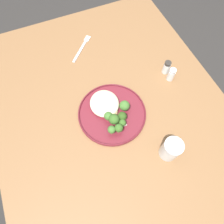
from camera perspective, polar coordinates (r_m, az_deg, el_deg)
ground at (r=1.56m, az=0.67°, el=-13.20°), size 6.00×6.00×0.00m
wooden_dining_table at (r=0.93m, az=1.11°, el=-4.23°), size 1.40×1.00×0.74m
dinner_plate at (r=0.86m, az=0.00°, el=-0.33°), size 0.29×0.29×0.02m
noodle_bed at (r=0.86m, az=-2.16°, el=2.46°), size 0.13×0.12×0.04m
seared_scallop_large_seared at (r=0.85m, az=0.38°, el=-0.09°), size 0.03×0.03×0.01m
seared_scallop_tiny_bay at (r=0.89m, az=-1.73°, el=5.14°), size 0.03×0.03×0.02m
seared_scallop_center_golden at (r=0.86m, az=0.64°, el=2.43°), size 0.03×0.03×0.02m
seared_scallop_tilted_round at (r=0.87m, az=-1.97°, el=2.54°), size 0.03×0.03×0.02m
seared_scallop_on_noodles at (r=0.85m, az=-4.40°, el=0.25°), size 0.03×0.03×0.01m
broccoli_floret_front_edge at (r=0.82m, az=-1.07°, el=-1.18°), size 0.04×0.04×0.05m
broccoli_floret_right_tilted at (r=0.81m, az=2.94°, el=-3.12°), size 0.03×0.03×0.04m
broccoli_floret_left_leaning at (r=0.79m, az=-0.11°, el=-5.03°), size 0.03×0.03×0.05m
broccoli_floret_rear_charred at (r=0.79m, az=1.93°, el=-4.57°), size 0.03×0.03×0.06m
broccoli_floret_near_rim at (r=0.82m, az=2.90°, el=-1.26°), size 0.04×0.04×0.05m
broccoli_floret_split_head at (r=0.84m, az=3.56°, el=1.78°), size 0.04×0.04×0.06m
broccoli_floret_center_pile at (r=0.80m, az=0.58°, el=-2.07°), size 0.04×0.04×0.06m
onion_sliver_long_sliver at (r=0.83m, az=2.93°, el=-4.11°), size 0.01×0.04×0.00m
onion_sliver_curled_piece at (r=0.84m, az=0.48°, el=-2.43°), size 0.05×0.01×0.00m
water_glass at (r=0.80m, az=16.17°, el=-10.23°), size 0.07×0.07×0.10m
dinner_fork at (r=1.09m, az=-8.49°, el=17.58°), size 0.15×0.14×0.00m
salt_shaker at (r=0.97m, az=16.44°, el=10.16°), size 0.03×0.03×0.07m
pepper_shaker at (r=0.99m, az=15.17°, el=12.11°), size 0.03×0.03×0.07m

